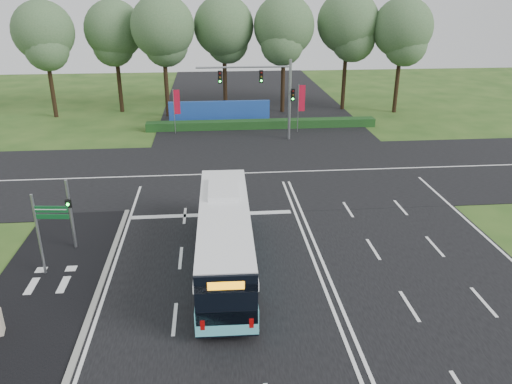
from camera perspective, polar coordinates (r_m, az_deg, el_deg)
The scene contains 14 objects.
ground at distance 25.89m, azimuth 6.24°, elevation -6.92°, with size 120.00×120.00×0.00m, color #254818.
road_main at distance 25.88m, azimuth 6.24°, elevation -6.88°, with size 20.00×120.00×0.04m, color black.
road_cross at distance 36.66m, azimuth 2.67°, elevation 2.27°, with size 120.00×14.00×0.05m, color black.
bike_path at distance 24.12m, azimuth -23.36°, elevation -11.13°, with size 5.00×18.00×0.06m, color black.
kerb_strip at distance 23.45m, azimuth -17.70°, elevation -11.18°, with size 0.25×18.00×0.12m, color gray.
city_bus at distance 23.68m, azimuth -3.59°, elevation -5.22°, with size 2.66×11.53×3.30m.
pedestrian_signal at distance 26.91m, azimuth -20.45°, elevation -2.17°, with size 0.35×0.43×3.80m.
street_sign at distance 24.70m, azimuth -23.04°, elevation -3.52°, with size 1.59×0.26×4.09m.
banner_flag_left at distance 46.60m, azimuth -9.11°, elevation 9.84°, with size 0.60×0.18×4.15m.
banner_flag_mid at distance 46.67m, azimuth 5.14°, elevation 10.31°, with size 0.66×0.12×4.49m.
traffic_light_gantry at distance 43.62m, azimuth 1.53°, elevation 11.86°, with size 8.41×0.28×7.00m.
hedge at distance 48.41m, azimuth 0.69°, elevation 7.75°, with size 22.00×1.20×0.80m, color #153613.
blue_hoarding at distance 50.43m, azimuth -4.19°, elevation 9.11°, with size 10.00×0.30×2.20m, color #1D459E.
eucalyptus_row at distance 53.60m, azimuth -2.75°, elevation 18.30°, with size 42.16×9.02×12.45m.
Camera 1 is at (-4.81, -22.10, 12.60)m, focal length 35.00 mm.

